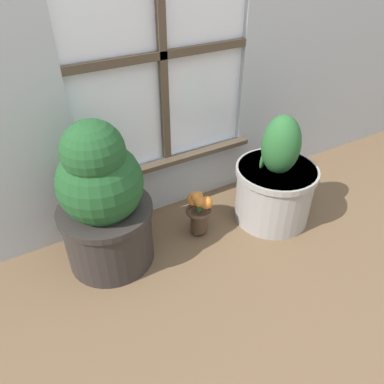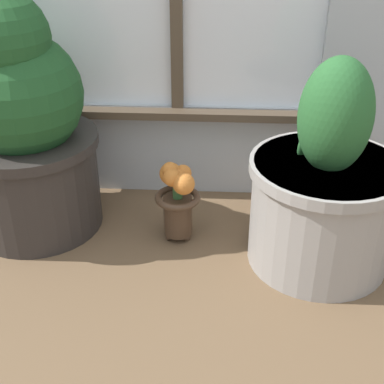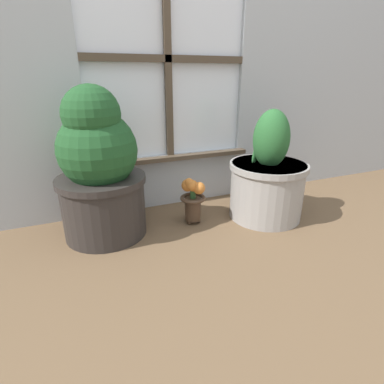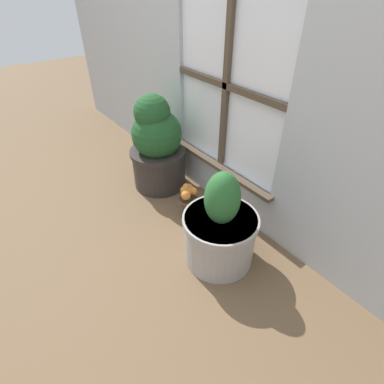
{
  "view_description": "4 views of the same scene",
  "coord_description": "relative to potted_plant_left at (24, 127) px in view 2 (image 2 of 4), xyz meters",
  "views": [
    {
      "loc": [
        -0.71,
        -0.94,
        1.26
      ],
      "look_at": [
        -0.03,
        0.24,
        0.28
      ],
      "focal_mm": 35.0,
      "sensor_mm": 36.0,
      "label": 1
    },
    {
      "loc": [
        0.13,
        -1.04,
        0.91
      ],
      "look_at": [
        0.06,
        0.22,
        0.18
      ],
      "focal_mm": 50.0,
      "sensor_mm": 36.0,
      "label": 2
    },
    {
      "loc": [
        -0.52,
        -1.04,
        0.72
      ],
      "look_at": [
        0.01,
        0.24,
        0.18
      ],
      "focal_mm": 28.0,
      "sensor_mm": 36.0,
      "label": 3
    },
    {
      "loc": [
        1.24,
        -0.64,
        1.32
      ],
      "look_at": [
        0.06,
        0.26,
        0.22
      ],
      "focal_mm": 28.0,
      "sensor_mm": 36.0,
      "label": 4
    }
  ],
  "objects": [
    {
      "name": "ground_plane",
      "position": [
        0.41,
        -0.31,
        -0.32
      ],
      "size": [
        10.0,
        10.0,
        0.0
      ],
      "primitive_type": "plane",
      "color": "brown"
    },
    {
      "name": "potted_plant_left",
      "position": [
        0.0,
        0.0,
        0.0
      ],
      "size": [
        0.4,
        0.4,
        0.69
      ],
      "color": "#2D2826",
      "rests_on": "ground_plane"
    },
    {
      "name": "potted_plant_right",
      "position": [
        0.83,
        -0.13,
        -0.11
      ],
      "size": [
        0.4,
        0.4,
        0.57
      ],
      "color": "#9E9993",
      "rests_on": "ground_plane"
    },
    {
      "name": "flower_vase",
      "position": [
        0.43,
        -0.05,
        -0.18
      ],
      "size": [
        0.13,
        0.13,
        0.25
      ],
      "color": "#473323",
      "rests_on": "ground_plane"
    }
  ]
}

